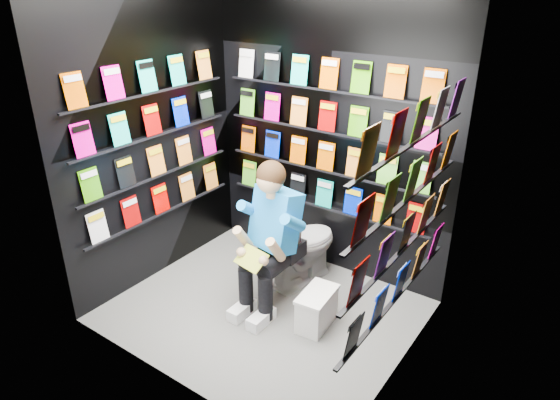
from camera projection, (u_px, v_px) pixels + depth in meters
The scene contains 13 objects.
floor at pixel (263, 311), 4.27m from camera, with size 2.40×2.40×0.00m, color #5B5B58.
wall_back at pixel (328, 136), 4.47m from camera, with size 2.40×0.04×2.60m, color black.
wall_front at pixel (160, 217), 2.99m from camera, with size 2.40×0.04×2.60m, color black.
wall_left at pixel (152, 141), 4.36m from camera, with size 0.04×2.00×2.60m, color black.
wall_right at pixel (415, 208), 3.10m from camera, with size 0.04×2.00×2.60m, color black.
comics_back at pixel (327, 137), 4.45m from camera, with size 2.10×0.06×1.37m, color orange, non-canonical shape.
comics_left at pixel (154, 141), 4.34m from camera, with size 0.06×1.70×1.37m, color orange, non-canonical shape.
comics_right at pixel (410, 206), 3.11m from camera, with size 0.06×1.70×1.37m, color orange, non-canonical shape.
toilet at pixel (301, 245), 4.57m from camera, with size 0.42×0.75×0.73m, color white.
longbox at pixel (317, 310), 4.04m from camera, with size 0.21×0.38×0.29m, color white.
longbox_lid at pixel (317, 294), 3.98m from camera, with size 0.23×0.40×0.03m, color white.
reader at pixel (277, 220), 4.11m from camera, with size 0.53×0.78×1.43m, color blue, non-canonical shape.
held_comic at pixel (251, 259), 3.94m from camera, with size 0.27×0.01×0.19m, color green.
Camera 1 is at (2.13, -2.77, 2.63)m, focal length 32.00 mm.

